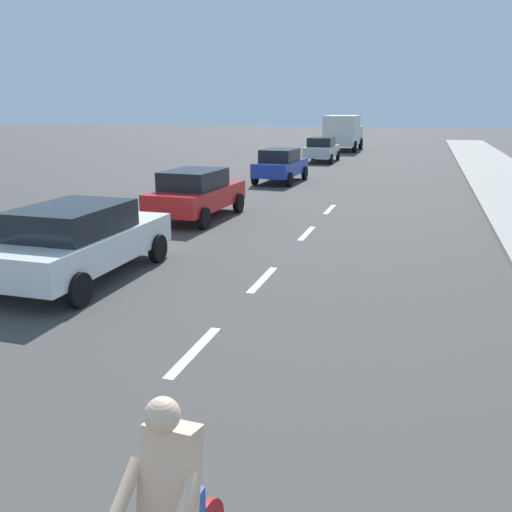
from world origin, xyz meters
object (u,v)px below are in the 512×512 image
Objects in this scene: parked_car_red at (196,193)px; delivery_truck at (343,132)px; parked_car_silver at (322,149)px; parked_car_blue at (281,165)px; parked_car_white at (79,239)px.

parked_car_red is 0.67× the size of delivery_truck.
parked_car_blue is at bearing -90.13° from parked_car_silver.
parked_car_white is at bearing -86.04° from parked_car_red.
parked_car_blue is 20.25m from delivery_truck.
parked_car_red is 1.03× the size of parked_car_silver.
parked_car_red is 1.05× the size of parked_car_blue.
parked_car_white is 36.06m from delivery_truck.
parked_car_white is 0.73× the size of delivery_truck.
delivery_truck reaches higher than parked_car_blue.
parked_car_silver is (0.45, 19.70, -0.00)m from parked_car_red.
parked_car_blue is 0.98× the size of parked_car_silver.
parked_car_white is 26.27m from parked_car_silver.
parked_car_silver is (0.07, 10.45, 0.00)m from parked_car_blue.
parked_car_red and parked_car_silver have the same top height.
parked_car_white and parked_car_blue have the same top height.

